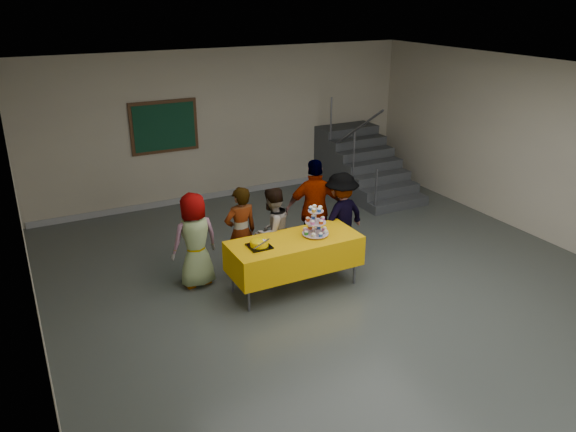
# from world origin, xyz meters

# --- Properties ---
(room_shell) EXTENTS (10.00, 10.04, 3.02)m
(room_shell) POSITION_xyz_m (0.00, 0.02, 2.13)
(room_shell) COLOR #4C514C
(room_shell) RESTS_ON ground
(bake_table) EXTENTS (1.88, 0.78, 0.77)m
(bake_table) POSITION_xyz_m (-0.63, 0.85, 0.56)
(bake_table) COLOR #595960
(bake_table) RESTS_ON ground
(cupcake_stand) EXTENTS (0.38, 0.38, 0.44)m
(cupcake_stand) POSITION_xyz_m (-0.30, 0.84, 0.95)
(cupcake_stand) COLOR silver
(cupcake_stand) RESTS_ON bake_table
(bear_cake) EXTENTS (0.32, 0.36, 0.12)m
(bear_cake) POSITION_xyz_m (-1.18, 0.84, 0.83)
(bear_cake) COLOR black
(bear_cake) RESTS_ON bake_table
(schoolchild_a) EXTENTS (0.73, 0.52, 1.41)m
(schoolchild_a) POSITION_xyz_m (-1.84, 1.60, 0.70)
(schoolchild_a) COLOR slate
(schoolchild_a) RESTS_ON ground
(schoolchild_b) EXTENTS (0.54, 0.37, 1.41)m
(schoolchild_b) POSITION_xyz_m (-1.15, 1.55, 0.71)
(schoolchild_b) COLOR slate
(schoolchild_b) RESTS_ON ground
(schoolchild_c) EXTENTS (0.80, 0.72, 1.36)m
(schoolchild_c) POSITION_xyz_m (-0.70, 1.43, 0.68)
(schoolchild_c) COLOR slate
(schoolchild_c) RESTS_ON ground
(schoolchild_d) EXTENTS (1.03, 0.70, 1.63)m
(schoolchild_d) POSITION_xyz_m (0.14, 1.60, 0.82)
(schoolchild_d) COLOR #5B5C65
(schoolchild_d) RESTS_ON ground
(schoolchild_e) EXTENTS (1.03, 0.73, 1.44)m
(schoolchild_e) POSITION_xyz_m (0.45, 1.36, 0.72)
(schoolchild_e) COLOR slate
(schoolchild_e) RESTS_ON ground
(staircase) EXTENTS (1.30, 2.40, 2.04)m
(staircase) POSITION_xyz_m (2.70, 4.13, 0.49)
(staircase) COLOR #424447
(staircase) RESTS_ON ground
(noticeboard) EXTENTS (1.30, 0.05, 1.00)m
(noticeboard) POSITION_xyz_m (-1.27, 4.96, 1.60)
(noticeboard) COLOR #472B16
(noticeboard) RESTS_ON ground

